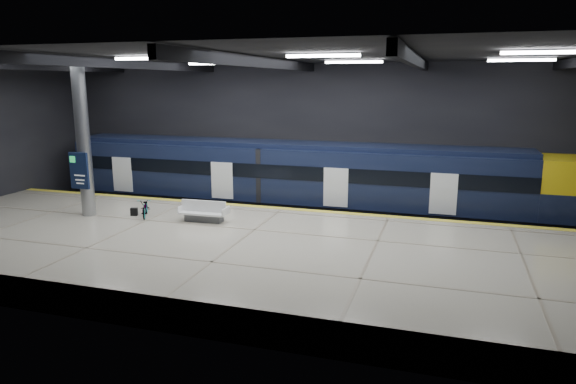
% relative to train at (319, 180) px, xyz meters
% --- Properties ---
extents(ground, '(30.00, 30.00, 0.00)m').
position_rel_train_xyz_m(ground, '(-1.06, -5.50, -2.06)').
color(ground, black).
rests_on(ground, ground).
extents(room_shell, '(30.10, 16.10, 8.05)m').
position_rel_train_xyz_m(room_shell, '(-1.06, -5.49, 3.66)').
color(room_shell, black).
rests_on(room_shell, ground).
extents(platform, '(30.00, 11.00, 1.10)m').
position_rel_train_xyz_m(platform, '(-1.06, -8.00, -1.51)').
color(platform, beige).
rests_on(platform, ground).
extents(safety_strip, '(30.00, 0.40, 0.01)m').
position_rel_train_xyz_m(safety_strip, '(-1.06, -2.75, -0.95)').
color(safety_strip, yellow).
rests_on(safety_strip, platform).
extents(rails, '(30.00, 1.52, 0.16)m').
position_rel_train_xyz_m(rails, '(-1.06, 0.00, -1.98)').
color(rails, gray).
rests_on(rails, ground).
extents(train, '(29.40, 2.84, 3.79)m').
position_rel_train_xyz_m(train, '(0.00, 0.00, 0.00)').
color(train, black).
rests_on(train, ground).
extents(bench, '(2.13, 0.94, 0.93)m').
position_rel_train_xyz_m(bench, '(-3.60, -5.94, -0.63)').
color(bench, '#595B60').
rests_on(bench, platform).
extents(bicycle, '(1.24, 1.69, 0.85)m').
position_rel_train_xyz_m(bicycle, '(-6.45, -6.00, -0.54)').
color(bicycle, '#99999E').
rests_on(bicycle, platform).
extents(pannier_bag, '(0.34, 0.25, 0.35)m').
position_rel_train_xyz_m(pannier_bag, '(-7.05, -6.00, -0.78)').
color(pannier_bag, black).
rests_on(pannier_bag, platform).
extents(info_column, '(0.90, 0.78, 6.90)m').
position_rel_train_xyz_m(info_column, '(-9.06, -6.52, 2.40)').
color(info_column, '#9EA0A5').
rests_on(info_column, platform).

